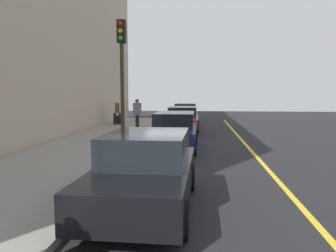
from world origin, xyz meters
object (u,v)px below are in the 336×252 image
(parked_car_navy, at_px, (174,130))
(parked_car_black, at_px, (146,171))
(rolling_suitcase, at_px, (118,120))
(pedestrian_grey_coat, at_px, (137,113))
(traffic_light_pole, at_px, (122,67))
(parked_car_white, at_px, (185,113))
(pedestrian_brown_coat, at_px, (117,111))
(parked_car_red, at_px, (183,120))

(parked_car_navy, xyz_separation_m, parked_car_black, (7.09, -0.02, -0.00))
(parked_car_navy, xyz_separation_m, rolling_suitcase, (-8.86, -4.70, -0.31))
(parked_car_black, bearing_deg, pedestrian_grey_coat, -168.17)
(pedestrian_grey_coat, height_order, traffic_light_pole, traffic_light_pole)
(parked_car_white, height_order, parked_car_navy, same)
(parked_car_black, height_order, rolling_suitcase, parked_car_black)
(pedestrian_brown_coat, height_order, pedestrian_grey_coat, pedestrian_grey_coat)
(parked_car_black, height_order, traffic_light_pole, traffic_light_pole)
(parked_car_red, bearing_deg, parked_car_white, -178.74)
(parked_car_white, xyz_separation_m, pedestrian_brown_coat, (3.42, -4.56, 0.30))
(pedestrian_brown_coat, bearing_deg, pedestrian_grey_coat, 36.38)
(parked_car_white, xyz_separation_m, parked_car_red, (6.18, 0.14, 0.00))
(parked_car_red, relative_size, traffic_light_pole, 1.07)
(parked_car_white, relative_size, parked_car_red, 0.93)
(parked_car_white, relative_size, pedestrian_grey_coat, 2.43)
(parked_car_white, xyz_separation_m, rolling_suitcase, (3.03, -4.61, -0.31))
(parked_car_navy, relative_size, traffic_light_pole, 1.07)
(parked_car_white, bearing_deg, parked_car_navy, 0.44)
(parked_car_white, height_order, parked_car_red, same)
(parked_car_white, bearing_deg, traffic_light_pole, -5.01)
(traffic_light_pole, relative_size, rolling_suitcase, 4.69)
(pedestrian_grey_coat, relative_size, rolling_suitcase, 1.93)
(parked_car_white, xyz_separation_m, pedestrian_grey_coat, (6.01, -2.64, 0.37))
(parked_car_black, distance_m, traffic_light_pole, 4.74)
(parked_car_black, relative_size, traffic_light_pole, 0.95)
(rolling_suitcase, bearing_deg, parked_car_white, 123.34)
(parked_car_navy, distance_m, parked_car_black, 7.09)
(parked_car_black, height_order, pedestrian_grey_coat, pedestrian_grey_coat)
(parked_car_white, bearing_deg, rolling_suitcase, -56.66)
(parked_car_navy, distance_m, traffic_light_pole, 4.27)
(parked_car_black, xyz_separation_m, traffic_light_pole, (-3.84, -1.40, 2.39))
(parked_car_navy, xyz_separation_m, pedestrian_brown_coat, (-8.48, -4.65, 0.30))
(pedestrian_brown_coat, xyz_separation_m, rolling_suitcase, (-0.38, -0.06, -0.61))
(parked_car_black, xyz_separation_m, rolling_suitcase, (-15.95, -4.69, -0.31))
(parked_car_red, distance_m, pedestrian_grey_coat, 2.81)
(parked_car_red, xyz_separation_m, parked_car_navy, (5.71, -0.04, -0.00))
(pedestrian_grey_coat, distance_m, rolling_suitcase, 3.64)
(pedestrian_brown_coat, bearing_deg, parked_car_red, 59.47)
(parked_car_red, distance_m, rolling_suitcase, 5.71)
(parked_car_navy, xyz_separation_m, traffic_light_pole, (3.25, -1.42, 2.39))
(traffic_light_pole, height_order, rolling_suitcase, traffic_light_pole)
(parked_car_white, distance_m, traffic_light_pole, 15.38)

